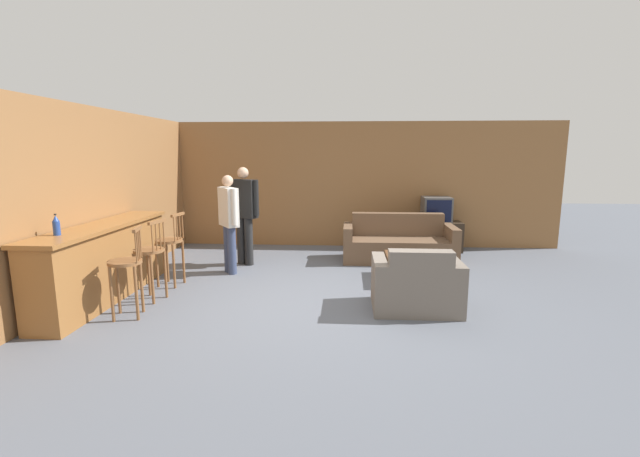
# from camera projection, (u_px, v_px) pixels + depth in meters

# --- Properties ---
(ground_plane) EXTENTS (24.00, 24.00, 0.00)m
(ground_plane) POSITION_uv_depth(u_px,v_px,m) (322.00, 302.00, 5.71)
(ground_plane) COLOR #565B66
(wall_back) EXTENTS (9.40, 0.08, 2.60)m
(wall_back) POSITION_uv_depth(u_px,v_px,m) (332.00, 185.00, 9.00)
(wall_back) COLOR olive
(wall_back) RESTS_ON ground_plane
(wall_left) EXTENTS (0.08, 8.58, 2.60)m
(wall_left) POSITION_uv_depth(u_px,v_px,m) (127.00, 194.00, 6.95)
(wall_left) COLOR olive
(wall_left) RESTS_ON ground_plane
(bar_counter) EXTENTS (0.55, 2.69, 1.02)m
(bar_counter) POSITION_uv_depth(u_px,v_px,m) (105.00, 262.00, 5.75)
(bar_counter) COLOR brown
(bar_counter) RESTS_ON ground_plane
(bar_chair_near) EXTENTS (0.47, 0.47, 1.09)m
(bar_chair_near) POSITION_uv_depth(u_px,v_px,m) (127.00, 269.00, 5.08)
(bar_chair_near) COLOR brown
(bar_chair_near) RESTS_ON ground_plane
(bar_chair_mid) EXTENTS (0.47, 0.47, 1.09)m
(bar_chair_mid) POSITION_uv_depth(u_px,v_px,m) (150.00, 257.00, 5.68)
(bar_chair_mid) COLOR brown
(bar_chair_mid) RESTS_ON ground_plane
(bar_chair_far) EXTENTS (0.44, 0.44, 1.09)m
(bar_chair_far) POSITION_uv_depth(u_px,v_px,m) (170.00, 247.00, 6.33)
(bar_chair_far) COLOR brown
(bar_chair_far) RESTS_ON ground_plane
(couch_far) EXTENTS (2.03, 0.86, 0.84)m
(couch_far) POSITION_uv_depth(u_px,v_px,m) (398.00, 244.00, 7.88)
(couch_far) COLOR brown
(couch_far) RESTS_ON ground_plane
(armchair_near) EXTENTS (1.08, 0.82, 0.82)m
(armchair_near) POSITION_uv_depth(u_px,v_px,m) (416.00, 286.00, 5.36)
(armchair_near) COLOR #70665B
(armchair_near) RESTS_ON ground_plane
(coffee_table) EXTENTS (0.65, 0.94, 0.37)m
(coffee_table) POSITION_uv_depth(u_px,v_px,m) (408.00, 260.00, 6.62)
(coffee_table) COLOR brown
(coffee_table) RESTS_ON ground_plane
(tv_unit) EXTENTS (1.03, 0.47, 0.59)m
(tv_unit) POSITION_uv_depth(u_px,v_px,m) (435.00, 236.00, 8.66)
(tv_unit) COLOR #2D2319
(tv_unit) RESTS_ON ground_plane
(tv) EXTENTS (0.55, 0.52, 0.50)m
(tv) POSITION_uv_depth(u_px,v_px,m) (436.00, 209.00, 8.56)
(tv) COLOR #4C4C4C
(tv) RESTS_ON tv_unit
(bottle) EXTENTS (0.08, 0.08, 0.25)m
(bottle) POSITION_uv_depth(u_px,v_px,m) (56.00, 226.00, 4.89)
(bottle) COLOR #234293
(bottle) RESTS_ON bar_counter
(book_on_table) EXTENTS (0.21, 0.18, 0.02)m
(book_on_table) POSITION_uv_depth(u_px,v_px,m) (405.00, 257.00, 6.57)
(book_on_table) COLOR #B7AD99
(book_on_table) RESTS_ON coffee_table
(person_by_window) EXTENTS (0.58, 0.37, 1.72)m
(person_by_window) POSITION_uv_depth(u_px,v_px,m) (244.00, 211.00, 7.47)
(person_by_window) COLOR black
(person_by_window) RESTS_ON ground_plane
(person_by_counter) EXTENTS (0.42, 0.50, 1.61)m
(person_by_counter) POSITION_uv_depth(u_px,v_px,m) (229.00, 219.00, 6.93)
(person_by_counter) COLOR #384260
(person_by_counter) RESTS_ON ground_plane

